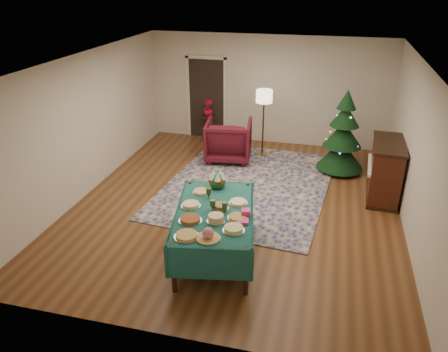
% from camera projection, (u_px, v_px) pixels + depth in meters
% --- Properties ---
extents(room_shell, '(7.00, 7.00, 7.00)m').
position_uv_depth(room_shell, '(238.00, 137.00, 7.82)').
color(room_shell, '#593319').
rests_on(room_shell, ground).
extents(doorway, '(1.08, 0.04, 2.16)m').
position_uv_depth(doorway, '(207.00, 97.00, 11.34)').
color(doorway, black).
rests_on(doorway, ground).
extents(rug, '(3.56, 4.47, 0.02)m').
position_uv_depth(rug, '(248.00, 184.00, 9.11)').
color(rug, '#161A53').
rests_on(rug, ground).
extents(buffet_table, '(1.53, 2.20, 0.78)m').
position_uv_depth(buffet_table, '(215.00, 220.00, 6.61)').
color(buffet_table, black).
rests_on(buffet_table, ground).
extents(platter_0, '(0.35, 0.35, 0.05)m').
position_uv_depth(platter_0, '(187.00, 236.00, 5.89)').
color(platter_0, silver).
rests_on(platter_0, buffet_table).
extents(platter_1, '(0.34, 0.34, 0.17)m').
position_uv_depth(platter_1, '(208.00, 235.00, 5.83)').
color(platter_1, silver).
rests_on(platter_1, buffet_table).
extents(platter_2, '(0.31, 0.31, 0.06)m').
position_uv_depth(platter_2, '(234.00, 229.00, 6.02)').
color(platter_2, silver).
rests_on(platter_2, buffet_table).
extents(platter_3, '(0.34, 0.34, 0.05)m').
position_uv_depth(platter_3, '(190.00, 219.00, 6.27)').
color(platter_3, silver).
rests_on(platter_3, buffet_table).
extents(platter_4, '(0.27, 0.27, 0.11)m').
position_uv_depth(platter_4, '(216.00, 218.00, 6.24)').
color(platter_4, silver).
rests_on(platter_4, buffet_table).
extents(platter_5, '(0.29, 0.29, 0.04)m').
position_uv_depth(platter_5, '(237.00, 217.00, 6.33)').
color(platter_5, silver).
rests_on(platter_5, buffet_table).
extents(platter_6, '(0.30, 0.30, 0.05)m').
position_uv_depth(platter_6, '(191.00, 205.00, 6.66)').
color(platter_6, silver).
rests_on(platter_6, buffet_table).
extents(platter_7, '(0.25, 0.25, 0.08)m').
position_uv_depth(platter_7, '(221.00, 207.00, 6.59)').
color(platter_7, silver).
rests_on(platter_7, buffet_table).
extents(platter_8, '(0.30, 0.30, 0.04)m').
position_uv_depth(platter_8, '(238.00, 202.00, 6.74)').
color(platter_8, silver).
rests_on(platter_8, buffet_table).
extents(platter_9, '(0.29, 0.29, 0.04)m').
position_uv_depth(platter_9, '(201.00, 192.00, 7.07)').
color(platter_9, silver).
rests_on(platter_9, buffet_table).
extents(goblet_0, '(0.08, 0.08, 0.18)m').
position_uv_depth(goblet_0, '(209.00, 193.00, 6.86)').
color(goblet_0, '#2D471E').
rests_on(goblet_0, buffet_table).
extents(goblet_1, '(0.08, 0.08, 0.18)m').
position_uv_depth(goblet_1, '(225.00, 207.00, 6.44)').
color(goblet_1, '#2D471E').
rests_on(goblet_1, buffet_table).
extents(goblet_2, '(0.08, 0.08, 0.18)m').
position_uv_depth(goblet_2, '(213.00, 205.00, 6.50)').
color(goblet_2, '#2D471E').
rests_on(goblet_2, buffet_table).
extents(napkin_stack, '(0.18, 0.18, 0.04)m').
position_uv_depth(napkin_stack, '(243.00, 221.00, 6.23)').
color(napkin_stack, '#EE429E').
rests_on(napkin_stack, buffet_table).
extents(gift_box, '(0.15, 0.15, 0.10)m').
position_uv_depth(gift_box, '(246.00, 213.00, 6.38)').
color(gift_box, '#F04287').
rests_on(gift_box, buffet_table).
extents(centerpiece, '(0.28, 0.28, 0.32)m').
position_uv_depth(centerpiece, '(217.00, 180.00, 7.20)').
color(centerpiece, '#1E4C1E').
rests_on(centerpiece, buffet_table).
extents(armchair, '(1.14, 1.08, 1.06)m').
position_uv_depth(armchair, '(229.00, 138.00, 10.14)').
color(armchair, '#4C101B').
rests_on(armchair, ground).
extents(floor_lamp, '(0.38, 0.38, 1.58)m').
position_uv_depth(floor_lamp, '(264.00, 100.00, 10.08)').
color(floor_lamp, '#A57F3F').
rests_on(floor_lamp, ground).
extents(side_table, '(0.38, 0.38, 0.68)m').
position_uv_depth(side_table, '(208.00, 129.00, 11.37)').
color(side_table, black).
rests_on(side_table, ground).
extents(potted_plant, '(0.24, 0.42, 0.24)m').
position_uv_depth(potted_plant, '(208.00, 111.00, 11.17)').
color(potted_plant, '#A20B20').
rests_on(potted_plant, side_table).
extents(christmas_tree, '(1.13, 1.13, 1.84)m').
position_uv_depth(christmas_tree, '(343.00, 136.00, 9.40)').
color(christmas_tree, black).
rests_on(christmas_tree, ground).
extents(piano, '(0.69, 1.35, 1.13)m').
position_uv_depth(piano, '(385.00, 171.00, 8.42)').
color(piano, black).
rests_on(piano, ground).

